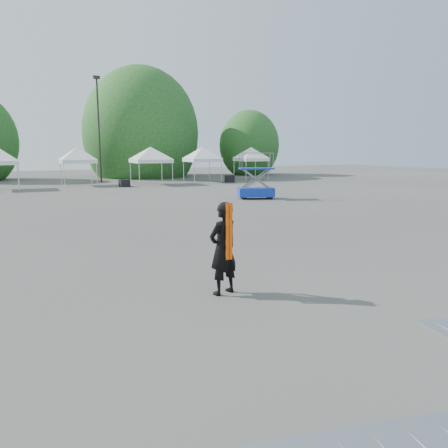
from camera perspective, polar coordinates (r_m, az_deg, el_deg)
name	(u,v)px	position (r m, az deg, el deg)	size (l,w,h in m)	color
ground	(211,262)	(12.22, -1.73, -4.98)	(120.00, 120.00, 0.00)	#474442
light_pole_east	(99,123)	(43.55, -16.05, 12.53)	(0.60, 0.25, 9.80)	black
tree_mid_e	(141,134)	(51.69, -10.75, 11.48)	(5.12, 5.12, 7.79)	#382314
tree_far_e	(249,145)	(54.81, 3.30, 10.25)	(3.84, 3.84, 5.84)	#382314
tent_e	(77,150)	(39.99, -18.62, 9.16)	(4.00, 4.00, 3.88)	silver
tent_f	(151,150)	(39.65, -9.57, 9.53)	(4.49, 4.49, 3.88)	silver
tent_g	(202,150)	(42.51, -2.87, 9.65)	(4.23, 4.23, 3.88)	silver
tent_h	(251,150)	(45.12, 3.55, 9.65)	(3.91, 3.91, 3.88)	silver
man	(223,248)	(9.34, -0.10, -3.21)	(0.84, 0.68, 2.01)	black
scissor_lift	(256,176)	(27.78, 4.22, 6.30)	(2.48, 1.81, 2.89)	#0E43B8
crate_mid	(124,183)	(37.62, -12.88, 5.23)	(0.80, 0.62, 0.62)	black
crate_east	(230,179)	(41.79, 0.75, 5.91)	(0.84, 0.65, 0.65)	black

